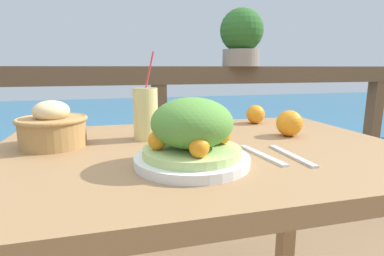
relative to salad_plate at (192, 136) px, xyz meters
name	(u,v)px	position (x,y,z in m)	size (l,w,h in m)	color
patio_table	(202,187)	(0.06, 0.14, -0.18)	(1.08, 0.75, 0.77)	#997047
railing_fence	(159,113)	(0.06, 0.92, -0.09)	(2.80, 0.08, 0.98)	brown
sea_backdrop	(133,127)	(0.06, 3.42, -0.64)	(12.00, 4.00, 0.38)	teal
salad_plate	(192,136)	(0.00, 0.00, 0.00)	(0.25, 0.25, 0.15)	silver
drink_glass	(146,114)	(-0.07, 0.26, 0.01)	(0.07, 0.07, 0.25)	#DBCC7F
bread_basket	(53,127)	(-0.32, 0.24, -0.01)	(0.18, 0.18, 0.12)	#AD7F47
potted_plant	(241,37)	(0.51, 0.92, 0.30)	(0.23, 0.23, 0.30)	gray
fork	(262,155)	(0.18, 0.02, -0.06)	(0.04, 0.18, 0.00)	silver
knife	(291,155)	(0.24, 0.00, -0.06)	(0.02, 0.18, 0.00)	silver
orange_near_basket	(289,123)	(0.36, 0.19, -0.02)	(0.08, 0.08, 0.08)	orange
orange_near_glass	(255,114)	(0.35, 0.41, -0.03)	(0.07, 0.07, 0.07)	orange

